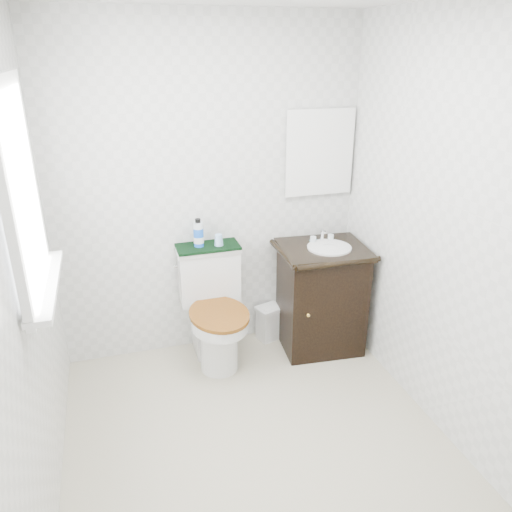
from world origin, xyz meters
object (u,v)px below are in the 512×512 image
vanity (321,295)px  mouthwash_bottle (198,234)px  toilet (214,314)px  trash_bin (269,322)px  cup (219,240)px

vanity → mouthwash_bottle: bearing=167.6°
toilet → trash_bin: size_ratio=3.00×
vanity → trash_bin: vanity is taller
vanity → cup: cup is taller
mouthwash_bottle → cup: mouthwash_bottle is taller
vanity → cup: size_ratio=11.41×
toilet → cup: bearing=54.2°
cup → toilet: bearing=-125.8°
vanity → cup: bearing=167.2°
toilet → trash_bin: toilet is taller
vanity → mouthwash_bottle: size_ratio=4.54×
mouthwash_bottle → cup: 0.15m
mouthwash_bottle → toilet: bearing=-64.8°
toilet → mouthwash_bottle: mouthwash_bottle is taller
mouthwash_bottle → cup: size_ratio=2.51×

